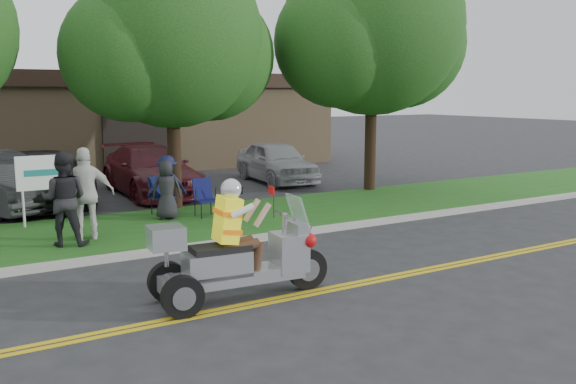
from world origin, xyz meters
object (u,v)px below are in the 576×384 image
parked_car_mid (40,179)px  parked_car_right (151,171)px  spectator_adult_mid (64,199)px  spectator_adult_right (86,194)px  parked_car_far_right (276,162)px  lawn_chair_b (160,193)px  lawn_chair_a (204,195)px  trike_scooter (235,258)px

parked_car_mid → parked_car_right: size_ratio=1.05×
spectator_adult_mid → spectator_adult_right: (0.50, 0.30, 0.02)m
parked_car_mid → parked_car_far_right: 8.05m
spectator_adult_mid → spectator_adult_right: spectator_adult_right is taller
lawn_chair_b → parked_car_right: bearing=48.9°
lawn_chair_a → parked_car_mid: bearing=125.8°
lawn_chair_a → parked_car_right: bearing=87.9°
spectator_adult_right → parked_car_mid: bearing=-80.2°
trike_scooter → lawn_chair_b: trike_scooter is taller
lawn_chair_a → parked_car_far_right: bearing=44.3°
trike_scooter → spectator_adult_right: 4.95m
spectator_adult_mid → trike_scooter: bearing=136.2°
spectator_adult_mid → parked_car_mid: (0.40, 5.65, -0.30)m
parked_car_right → spectator_adult_mid: bearing=-121.9°
spectator_adult_mid → parked_car_far_right: (8.43, 6.19, -0.32)m
lawn_chair_b → parked_car_mid: 4.15m
trike_scooter → parked_car_far_right: trike_scooter is taller
lawn_chair_a → trike_scooter: bearing=-109.3°
lawn_chair_a → spectator_adult_mid: bearing=-160.4°
trike_scooter → spectator_adult_mid: bearing=114.8°
parked_car_far_right → trike_scooter: bearing=-116.9°
parked_car_mid → spectator_adult_mid: bearing=-89.3°
lawn_chair_a → parked_car_far_right: size_ratio=0.22×
parked_car_right → spectator_adult_right: bearing=-119.5°
spectator_adult_right → parked_car_right: spectator_adult_right is taller
spectator_adult_mid → parked_car_far_right: size_ratio=0.44×
lawn_chair_a → lawn_chair_b: bearing=132.0°
trike_scooter → spectator_adult_right: size_ratio=1.49×
trike_scooter → lawn_chair_a: trike_scooter is taller
spectator_adult_mid → parked_car_far_right: bearing=-117.6°
lawn_chair_a → lawn_chair_b: (-0.84, 0.91, 0.00)m
trike_scooter → parked_car_mid: trike_scooter is taller
trike_scooter → lawn_chair_a: 6.15m
spectator_adult_mid → parked_car_far_right: 10.46m
parked_car_right → parked_car_far_right: (4.73, 0.32, -0.01)m
parked_car_far_right → spectator_adult_right: bearing=-137.8°
lawn_chair_a → parked_car_right: size_ratio=0.18×
lawn_chair_a → spectator_adult_mid: size_ratio=0.50×
trike_scooter → lawn_chair_a: (1.96, 5.83, -0.02)m
lawn_chair_a → spectator_adult_right: size_ratio=0.49×
spectator_adult_right → parked_car_far_right: (7.93, 5.88, -0.34)m
parked_car_far_right → spectator_adult_mid: bearing=-138.2°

